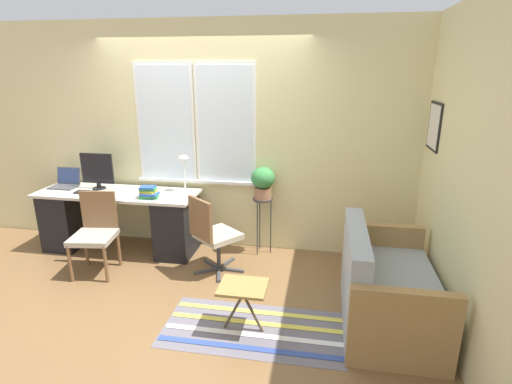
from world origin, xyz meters
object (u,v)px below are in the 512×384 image
(couch_loveseat, at_px, (385,290))
(plant_stand, at_px, (263,206))
(keyboard, at_px, (92,193))
(mouse, at_px, (115,193))
(book_stack, at_px, (149,192))
(folding_stool, at_px, (243,290))
(desk_chair_wooden, at_px, (95,231))
(office_chair_swivel, at_px, (213,234))
(monitor, at_px, (97,171))
(laptop, at_px, (65,183))
(desk_lamp, at_px, (184,164))
(potted_plant, at_px, (263,181))

(couch_loveseat, height_order, plant_stand, couch_loveseat)
(keyboard, height_order, mouse, mouse)
(book_stack, height_order, folding_stool, book_stack)
(folding_stool, bearing_deg, desk_chair_wooden, 157.03)
(desk_chair_wooden, height_order, office_chair_swivel, office_chair_swivel)
(folding_stool, bearing_deg, plant_stand, 92.99)
(monitor, bearing_deg, laptop, 179.29)
(office_chair_swivel, xyz_separation_m, couch_loveseat, (1.73, -0.59, -0.16))
(mouse, relative_size, desk_lamp, 0.17)
(desk_lamp, distance_m, office_chair_swivel, 0.96)
(laptop, bearing_deg, desk_lamp, 2.96)
(keyboard, xyz_separation_m, plant_stand, (1.99, 0.32, -0.16))
(laptop, distance_m, keyboard, 0.52)
(desk_chair_wooden, height_order, potted_plant, potted_plant)
(plant_stand, bearing_deg, desk_lamp, -177.39)
(book_stack, height_order, plant_stand, book_stack)
(monitor, xyz_separation_m, keyboard, (0.02, -0.19, -0.22))
(potted_plant, distance_m, folding_stool, 1.62)
(laptop, height_order, folding_stool, laptop)
(couch_loveseat, bearing_deg, monitor, 72.24)
(desk_lamp, bearing_deg, keyboard, -165.21)
(keyboard, distance_m, desk_lamp, 1.14)
(couch_loveseat, relative_size, potted_plant, 3.58)
(desk_chair_wooden, xyz_separation_m, couch_loveseat, (2.99, -0.41, -0.17))
(office_chair_swivel, relative_size, potted_plant, 2.34)
(monitor, xyz_separation_m, folding_stool, (2.09, -1.41, -0.59))
(folding_stool, bearing_deg, keyboard, 149.59)
(keyboard, bearing_deg, plant_stand, 9.15)
(monitor, xyz_separation_m, office_chair_swivel, (1.56, -0.47, -0.52))
(book_stack, bearing_deg, couch_loveseat, -17.86)
(keyboard, distance_m, plant_stand, 2.02)
(desk_chair_wooden, bearing_deg, plant_stand, 16.38)
(couch_loveseat, distance_m, plant_stand, 1.76)
(book_stack, bearing_deg, laptop, 168.68)
(desk_lamp, xyz_separation_m, folding_stool, (1.02, -1.49, -0.69))
(plant_stand, relative_size, potted_plant, 1.85)
(desk_chair_wooden, xyz_separation_m, office_chair_swivel, (1.27, 0.18, -0.01))
(desk_chair_wooden, distance_m, plant_stand, 1.89)
(keyboard, bearing_deg, office_chair_swivel, -10.02)
(office_chair_swivel, bearing_deg, laptop, 26.15)
(monitor, distance_m, desk_lamp, 1.08)
(plant_stand, bearing_deg, mouse, -169.03)
(book_stack, relative_size, potted_plant, 0.59)
(couch_loveseat, bearing_deg, keyboard, 75.25)
(desk_chair_wooden, relative_size, folding_stool, 2.02)
(mouse, height_order, desk_lamp, desk_lamp)
(potted_plant, bearing_deg, desk_chair_wooden, -155.70)
(laptop, xyz_separation_m, couch_loveseat, (3.75, -1.06, -0.50))
(book_stack, xyz_separation_m, folding_stool, (1.34, -1.17, -0.42))
(couch_loveseat, xyz_separation_m, plant_stand, (-1.28, 1.18, 0.29))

